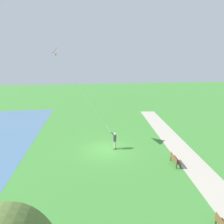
# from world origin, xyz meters

# --- Properties ---
(ground_plane) EXTENTS (120.00, 120.00, 0.00)m
(ground_plane) POSITION_xyz_m (0.00, 0.00, 0.00)
(ground_plane) COLOR #3D7F33
(walkway_path) EXTENTS (5.62, 32.08, 0.02)m
(walkway_path) POSITION_xyz_m (-7.36, 2.00, 0.01)
(walkway_path) COLOR #ADA393
(walkway_path) RESTS_ON ground
(person_kite_flyer) EXTENTS (0.63, 0.49, 1.83)m
(person_kite_flyer) POSITION_xyz_m (-0.85, 0.04, 1.05)
(person_kite_flyer) COLOR #232328
(person_kite_flyer) RESTS_ON ground
(flying_kite) EXTENTS (5.25, 2.68, 8.23)m
(flying_kite) POSITION_xyz_m (4.33, -1.98, 9.52)
(flying_kite) COLOR red
(park_bench_near_walkway) EXTENTS (0.59, 1.54, 0.88)m
(park_bench_near_walkway) POSITION_xyz_m (-5.49, 3.82, 0.51)
(park_bench_near_walkway) COLOR brown
(park_bench_near_walkway) RESTS_ON ground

